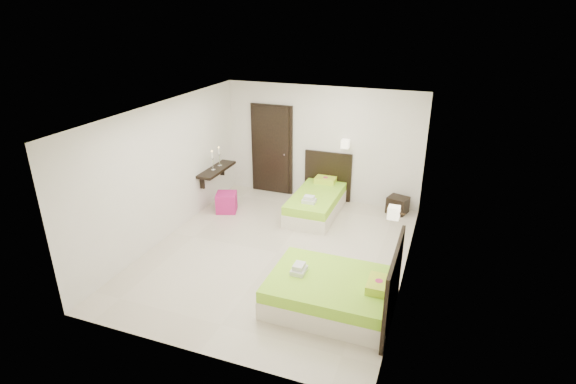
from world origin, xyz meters
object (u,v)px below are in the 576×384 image
(bed_single, at_px, (317,201))
(ottoman, at_px, (226,202))
(bed_double, at_px, (336,292))
(nightstand, at_px, (398,205))

(bed_single, bearing_deg, ottoman, -161.62)
(bed_double, height_order, nightstand, bed_double)
(bed_double, bearing_deg, bed_single, 111.61)
(bed_single, xyz_separation_m, ottoman, (-1.88, -0.62, -0.06))
(bed_single, distance_m, ottoman, 1.98)
(bed_single, xyz_separation_m, nightstand, (1.64, 0.61, -0.09))
(bed_double, distance_m, nightstand, 3.73)
(nightstand, relative_size, ottoman, 0.96)
(bed_single, xyz_separation_m, bed_double, (1.23, -3.10, -0.01))
(ottoman, bearing_deg, bed_double, -38.55)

